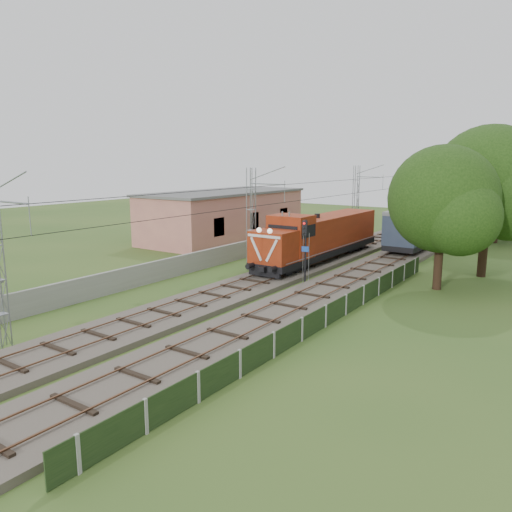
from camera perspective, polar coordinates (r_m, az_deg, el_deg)
The scene contains 13 objects.
ground at distance 28.54m, azimuth -9.54°, elevation -6.68°, with size 140.00×140.00×0.00m, color #325520.
track_main at distance 33.66m, azimuth -1.25°, elevation -3.50°, with size 4.20×70.00×0.45m.
track_side at distance 42.71m, azimuth 14.58°, elevation -0.76°, with size 4.20×80.00×0.45m.
catenary at distance 38.65m, azimuth -0.49°, elevation 4.21°, with size 3.31×70.00×8.00m.
boundary_wall at distance 41.27m, azimuth -4.53°, elevation -0.04°, with size 0.25×40.00×1.50m, color #9E9E99.
station_building at distance 55.53m, azimuth -3.59°, elevation 4.74°, with size 8.40×20.40×5.22m.
fence at distance 26.26m, azimuth 7.93°, elevation -6.82°, with size 0.12×32.00×1.20m.
locomotive at distance 42.23m, azimuth 7.25°, elevation 2.23°, with size 3.02×17.22×4.37m.
coach_rake at distance 99.13m, azimuth 26.44°, elevation 6.24°, with size 2.98×111.52×3.45m.
signal_post at distance 34.26m, azimuth 5.63°, elevation 1.76°, with size 0.50×0.39×4.57m.
tree_a at distance 34.84m, azimuth 20.69°, elevation 5.97°, with size 7.39×7.04×9.58m.
tree_b at distance 40.06m, azimuth 25.23°, elevation 7.55°, with size 8.56×8.15×11.10m.
tree_c at distance 57.64m, azimuth 26.14°, elevation 7.41°, with size 7.62×7.25×9.87m.
Camera 1 is at (19.07, -19.45, 8.53)m, focal length 35.00 mm.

